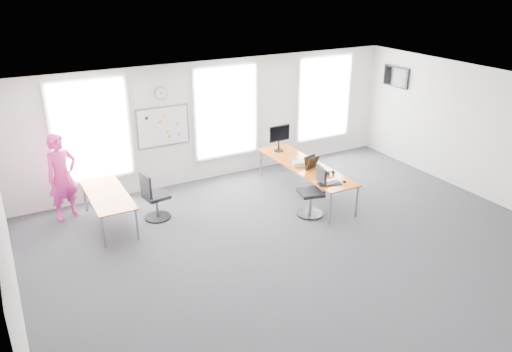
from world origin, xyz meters
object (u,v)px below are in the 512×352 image
person (62,177)px  chair_left (154,199)px  keyboard (330,184)px  monitor (279,136)px  desk_right (305,167)px  headphones (331,173)px  desk_left (108,197)px  chair_right (313,194)px

person → chair_left: bearing=-51.7°
keyboard → monitor: monitor is taller
desk_right → monitor: bearing=91.8°
person → keyboard: bearing=-48.7°
keyboard → monitor: 2.35m
chair_left → headphones: chair_left is taller
desk_left → headphones: (4.60, -1.45, 0.16)m
desk_left → chair_right: bearing=-22.2°
chair_right → chair_left: 3.44m
desk_right → keyboard: (-0.16, -1.18, 0.06)m
headphones → monitor: monitor is taller
headphones → monitor: (-0.21, 1.89, 0.36)m
desk_right → chair_right: (-0.40, -0.95, -0.23)m
keyboard → chair_left: bearing=172.4°
desk_right → monitor: (-0.04, 1.13, 0.45)m
desk_right → person: size_ratio=1.65×
desk_right → keyboard: size_ratio=6.22×
desk_right → desk_left: size_ratio=1.62×
desk_left → chair_left: bearing=-11.6°
chair_left → person: (-1.63, 0.99, 0.48)m
desk_left → chair_left: chair_left is taller
desk_right → person: 5.38m
desk_right → chair_left: 3.57m
person → desk_left: bearing=-68.3°
chair_right → desk_right: bearing=170.4°
desk_right → chair_left: bearing=171.8°
monitor → chair_right: bearing=-104.0°
chair_left → person: 1.97m
headphones → monitor: 1.93m
chair_left → monitor: 3.61m
keyboard → headphones: headphones is taller
desk_left → person: size_ratio=1.02×
keyboard → headphones: size_ratio=2.96×
desk_right → headphones: 0.78m
chair_left → headphones: bearing=-118.1°
headphones → desk_left: bearing=-177.6°
desk_left → chair_right: chair_right is taller
keyboard → headphones: 0.54m
keyboard → person: bearing=170.8°
keyboard → chair_right: bearing=155.1°
headphones → chair_right: bearing=-141.8°
headphones → keyboard: bearing=-108.2°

